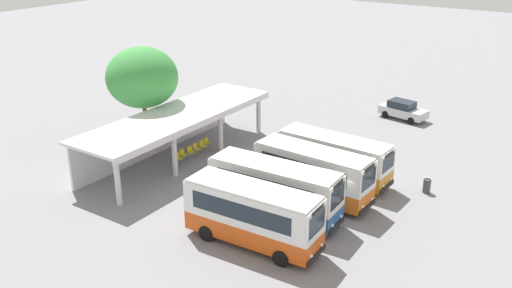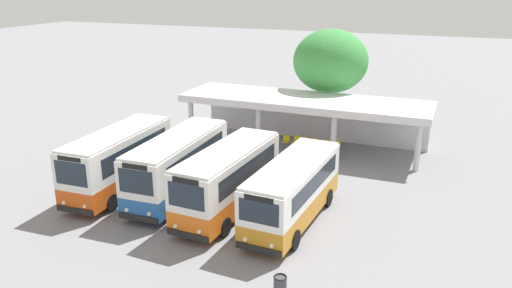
{
  "view_description": "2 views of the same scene",
  "coord_description": "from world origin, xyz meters",
  "px_view_note": "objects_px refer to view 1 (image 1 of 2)",
  "views": [
    {
      "loc": [
        -27.64,
        -12.51,
        16.09
      ],
      "look_at": [
        0.89,
        6.66,
        2.4
      ],
      "focal_mm": 39.01,
      "sensor_mm": 36.0,
      "label": 1
    },
    {
      "loc": [
        10.16,
        -18.44,
        11.04
      ],
      "look_at": [
        -0.32,
        6.87,
        1.97
      ],
      "focal_mm": 35.25,
      "sensor_mm": 36.0,
      "label": 2
    }
  ],
  "objects_px": {
    "parked_car_flank": "(403,110)",
    "waiting_chair_middle_seat": "(191,151)",
    "city_bus_second_in_row": "(275,188)",
    "waiting_chair_far_end_seat": "(207,142)",
    "city_bus_fourth_amber": "(334,156)",
    "litter_bin_apron": "(427,186)",
    "city_bus_nearest_orange": "(253,213)",
    "waiting_chair_second_from_end": "(183,154)",
    "waiting_chair_end_by_column": "(178,157)",
    "waiting_chair_fifth_seat": "(203,145)",
    "waiting_chair_fourth_seat": "(196,148)",
    "city_bus_middle_cream": "(313,172)"
  },
  "relations": [
    {
      "from": "city_bus_second_in_row",
      "to": "city_bus_nearest_orange",
      "type": "bearing_deg",
      "value": -168.1
    },
    {
      "from": "waiting_chair_second_from_end",
      "to": "waiting_chair_middle_seat",
      "type": "xyz_separation_m",
      "value": [
        0.7,
        -0.1,
        0.0
      ]
    },
    {
      "from": "waiting_chair_end_by_column",
      "to": "waiting_chair_middle_seat",
      "type": "bearing_deg",
      "value": 1.82
    },
    {
      "from": "parked_car_flank",
      "to": "waiting_chair_middle_seat",
      "type": "relative_size",
      "value": 5.03
    },
    {
      "from": "city_bus_fourth_amber",
      "to": "waiting_chair_end_by_column",
      "type": "distance_m",
      "value": 11.09
    },
    {
      "from": "waiting_chair_middle_seat",
      "to": "waiting_chair_far_end_seat",
      "type": "bearing_deg",
      "value": 3.0
    },
    {
      "from": "parked_car_flank",
      "to": "waiting_chair_fifth_seat",
      "type": "relative_size",
      "value": 5.03
    },
    {
      "from": "waiting_chair_end_by_column",
      "to": "waiting_chair_far_end_seat",
      "type": "height_order",
      "value": "same"
    },
    {
      "from": "waiting_chair_fourth_seat",
      "to": "city_bus_middle_cream",
      "type": "bearing_deg",
      "value": -97.74
    },
    {
      "from": "waiting_chair_second_from_end",
      "to": "litter_bin_apron",
      "type": "height_order",
      "value": "litter_bin_apron"
    },
    {
      "from": "city_bus_second_in_row",
      "to": "waiting_chair_far_end_seat",
      "type": "bearing_deg",
      "value": 58.35
    },
    {
      "from": "city_bus_second_in_row",
      "to": "waiting_chair_second_from_end",
      "type": "bearing_deg",
      "value": 71.55
    },
    {
      "from": "city_bus_second_in_row",
      "to": "city_bus_middle_cream",
      "type": "xyz_separation_m",
      "value": [
        3.26,
        -0.75,
        -0.01
      ]
    },
    {
      "from": "waiting_chair_end_by_column",
      "to": "litter_bin_apron",
      "type": "bearing_deg",
      "value": -71.45
    },
    {
      "from": "city_bus_second_in_row",
      "to": "city_bus_fourth_amber",
      "type": "xyz_separation_m",
      "value": [
        6.52,
        -0.58,
        -0.14
      ]
    },
    {
      "from": "city_bus_nearest_orange",
      "to": "waiting_chair_fifth_seat",
      "type": "relative_size",
      "value": 8.9
    },
    {
      "from": "city_bus_middle_cream",
      "to": "city_bus_fourth_amber",
      "type": "relative_size",
      "value": 0.98
    },
    {
      "from": "city_bus_middle_cream",
      "to": "waiting_chair_middle_seat",
      "type": "height_order",
      "value": "city_bus_middle_cream"
    },
    {
      "from": "city_bus_fourth_amber",
      "to": "waiting_chair_end_by_column",
      "type": "relative_size",
      "value": 9.15
    },
    {
      "from": "city_bus_middle_cream",
      "to": "city_bus_nearest_orange",
      "type": "bearing_deg",
      "value": 179.48
    },
    {
      "from": "city_bus_middle_cream",
      "to": "parked_car_flank",
      "type": "height_order",
      "value": "city_bus_middle_cream"
    },
    {
      "from": "city_bus_middle_cream",
      "to": "waiting_chair_fifth_seat",
      "type": "relative_size",
      "value": 8.94
    },
    {
      "from": "waiting_chair_middle_seat",
      "to": "waiting_chair_far_end_seat",
      "type": "distance_m",
      "value": 2.1
    },
    {
      "from": "waiting_chair_second_from_end",
      "to": "city_bus_nearest_orange",
      "type": "bearing_deg",
      "value": -121.82
    },
    {
      "from": "city_bus_second_in_row",
      "to": "waiting_chair_end_by_column",
      "type": "bearing_deg",
      "value": 75.07
    },
    {
      "from": "city_bus_fourth_amber",
      "to": "litter_bin_apron",
      "type": "distance_m",
      "value": 6.2
    },
    {
      "from": "city_bus_middle_cream",
      "to": "waiting_chair_fifth_seat",
      "type": "bearing_deg",
      "value": 78.53
    },
    {
      "from": "city_bus_middle_cream",
      "to": "waiting_chair_second_from_end",
      "type": "distance_m",
      "value": 10.7
    },
    {
      "from": "waiting_chair_end_by_column",
      "to": "waiting_chair_second_from_end",
      "type": "height_order",
      "value": "same"
    },
    {
      "from": "city_bus_second_in_row",
      "to": "waiting_chair_end_by_column",
      "type": "height_order",
      "value": "city_bus_second_in_row"
    },
    {
      "from": "waiting_chair_end_by_column",
      "to": "waiting_chair_second_from_end",
      "type": "distance_m",
      "value": 0.71
    },
    {
      "from": "city_bus_nearest_orange",
      "to": "parked_car_flank",
      "type": "height_order",
      "value": "city_bus_nearest_orange"
    },
    {
      "from": "waiting_chair_middle_seat",
      "to": "litter_bin_apron",
      "type": "xyz_separation_m",
      "value": [
        4.04,
        -16.24,
        -0.07
      ]
    },
    {
      "from": "waiting_chair_far_end_seat",
      "to": "waiting_chair_fifth_seat",
      "type": "bearing_deg",
      "value": -171.23
    },
    {
      "from": "city_bus_fourth_amber",
      "to": "waiting_chair_fifth_seat",
      "type": "relative_size",
      "value": 9.15
    },
    {
      "from": "city_bus_fourth_amber",
      "to": "litter_bin_apron",
      "type": "height_order",
      "value": "city_bus_fourth_amber"
    },
    {
      "from": "city_bus_nearest_orange",
      "to": "waiting_chair_second_from_end",
      "type": "relative_size",
      "value": 8.9
    },
    {
      "from": "city_bus_nearest_orange",
      "to": "city_bus_second_in_row",
      "type": "xyz_separation_m",
      "value": [
        3.26,
        0.69,
        -0.04
      ]
    },
    {
      "from": "city_bus_nearest_orange",
      "to": "waiting_chair_middle_seat",
      "type": "distance_m",
      "value": 12.8
    },
    {
      "from": "waiting_chair_far_end_seat",
      "to": "litter_bin_apron",
      "type": "distance_m",
      "value": 16.47
    },
    {
      "from": "waiting_chair_fourth_seat",
      "to": "parked_car_flank",
      "type": "bearing_deg",
      "value": -30.98
    },
    {
      "from": "city_bus_fourth_amber",
      "to": "waiting_chair_fifth_seat",
      "type": "height_order",
      "value": "city_bus_fourth_amber"
    },
    {
      "from": "waiting_chair_second_from_end",
      "to": "waiting_chair_fourth_seat",
      "type": "xyz_separation_m",
      "value": [
        1.4,
        -0.05,
        0.0
      ]
    },
    {
      "from": "city_bus_nearest_orange",
      "to": "waiting_chair_fifth_seat",
      "type": "xyz_separation_m",
      "value": [
        8.65,
        10.46,
        -1.33
      ]
    },
    {
      "from": "city_bus_nearest_orange",
      "to": "waiting_chair_end_by_column",
      "type": "distance_m",
      "value": 12.02
    },
    {
      "from": "city_bus_nearest_orange",
      "to": "city_bus_fourth_amber",
      "type": "bearing_deg",
      "value": 0.65
    },
    {
      "from": "waiting_chair_second_from_end",
      "to": "waiting_chair_end_by_column",
      "type": "bearing_deg",
      "value": -168.24
    },
    {
      "from": "waiting_chair_fourth_seat",
      "to": "city_bus_second_in_row",
      "type": "bearing_deg",
      "value": -115.54
    },
    {
      "from": "waiting_chair_second_from_end",
      "to": "litter_bin_apron",
      "type": "bearing_deg",
      "value": -73.84
    },
    {
      "from": "city_bus_nearest_orange",
      "to": "waiting_chair_second_from_end",
      "type": "distance_m",
      "value": 12.5
    }
  ]
}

